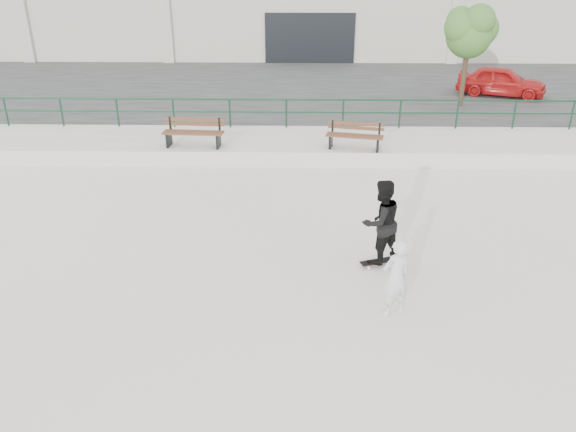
{
  "coord_description": "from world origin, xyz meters",
  "views": [
    {
      "loc": [
        -0.53,
        -8.65,
        6.1
      ],
      "look_at": [
        -0.76,
        2.0,
        1.12
      ],
      "focal_mm": 35.0,
      "sensor_mm": 36.0,
      "label": 1
    }
  ],
  "objects_px": {
    "skateboard": "(378,262)",
    "bench_right": "(355,136)",
    "red_car": "(501,81)",
    "seated_skater": "(396,278)",
    "bench_left": "(194,133)",
    "tree": "(471,30)",
    "standing_skater": "(381,222)"
  },
  "relations": [
    {
      "from": "red_car",
      "to": "seated_skater",
      "type": "height_order",
      "value": "red_car"
    },
    {
      "from": "red_car",
      "to": "skateboard",
      "type": "relative_size",
      "value": 4.6
    },
    {
      "from": "bench_right",
      "to": "red_car",
      "type": "distance_m",
      "value": 10.25
    },
    {
      "from": "standing_skater",
      "to": "tree",
      "type": "bearing_deg",
      "value": -141.67
    },
    {
      "from": "red_car",
      "to": "bench_right",
      "type": "bearing_deg",
      "value": 159.41
    },
    {
      "from": "tree",
      "to": "seated_skater",
      "type": "height_order",
      "value": "tree"
    },
    {
      "from": "bench_right",
      "to": "skateboard",
      "type": "relative_size",
      "value": 2.31
    },
    {
      "from": "bench_left",
      "to": "bench_right",
      "type": "distance_m",
      "value": 5.12
    },
    {
      "from": "tree",
      "to": "standing_skater",
      "type": "relative_size",
      "value": 2.12
    },
    {
      "from": "red_car",
      "to": "skateboard",
      "type": "height_order",
      "value": "red_car"
    },
    {
      "from": "bench_right",
      "to": "seated_skater",
      "type": "distance_m",
      "value": 8.33
    },
    {
      "from": "standing_skater",
      "to": "red_car",
      "type": "bearing_deg",
      "value": -146.5
    },
    {
      "from": "bench_right",
      "to": "seated_skater",
      "type": "xyz_separation_m",
      "value": [
        0.03,
        -8.33,
        -0.13
      ]
    },
    {
      "from": "bench_left",
      "to": "red_car",
      "type": "xyz_separation_m",
      "value": [
        12.1,
        7.35,
        0.19
      ]
    },
    {
      "from": "bench_right",
      "to": "skateboard",
      "type": "distance_m",
      "value": 6.57
    },
    {
      "from": "bench_left",
      "to": "bench_right",
      "type": "height_order",
      "value": "bench_left"
    },
    {
      "from": "bench_left",
      "to": "seated_skater",
      "type": "distance_m",
      "value": 9.92
    },
    {
      "from": "red_car",
      "to": "standing_skater",
      "type": "distance_m",
      "value": 15.67
    },
    {
      "from": "bench_left",
      "to": "standing_skater",
      "type": "xyz_separation_m",
      "value": [
        5.09,
        -6.66,
        0.09
      ]
    },
    {
      "from": "bench_left",
      "to": "standing_skater",
      "type": "relative_size",
      "value": 1.05
    },
    {
      "from": "bench_left",
      "to": "tree",
      "type": "bearing_deg",
      "value": 32.66
    },
    {
      "from": "skateboard",
      "to": "bench_right",
      "type": "bearing_deg",
      "value": 70.53
    },
    {
      "from": "bench_right",
      "to": "seated_skater",
      "type": "height_order",
      "value": "seated_skater"
    },
    {
      "from": "skateboard",
      "to": "red_car",
      "type": "bearing_deg",
      "value": 44.22
    },
    {
      "from": "bench_right",
      "to": "tree",
      "type": "relative_size",
      "value": 0.47
    },
    {
      "from": "red_car",
      "to": "skateboard",
      "type": "distance_m",
      "value": 15.7
    },
    {
      "from": "bench_right",
      "to": "tree",
      "type": "xyz_separation_m",
      "value": [
        4.84,
        5.71,
        2.55
      ]
    },
    {
      "from": "bench_left",
      "to": "bench_right",
      "type": "relative_size",
      "value": 1.06
    },
    {
      "from": "bench_right",
      "to": "seated_skater",
      "type": "bearing_deg",
      "value": -77.82
    },
    {
      "from": "bench_right",
      "to": "red_car",
      "type": "height_order",
      "value": "red_car"
    },
    {
      "from": "red_car",
      "to": "tree",
      "type": "bearing_deg",
      "value": 152.37
    },
    {
      "from": "standing_skater",
      "to": "seated_skater",
      "type": "distance_m",
      "value": 1.83
    }
  ]
}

